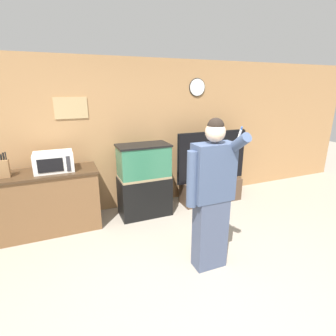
# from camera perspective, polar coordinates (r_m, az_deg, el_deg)

# --- Properties ---
(ground_plane) EXTENTS (18.00, 18.00, 0.00)m
(ground_plane) POSITION_cam_1_polar(r_m,az_deg,el_deg) (3.15, 8.72, -25.28)
(ground_plane) COLOR gray
(wall_back_paneled) EXTENTS (10.00, 0.08, 2.60)m
(wall_back_paneled) POSITION_cam_1_polar(r_m,az_deg,el_deg) (4.71, -6.60, 7.04)
(wall_back_paneled) COLOR #A87A4C
(wall_back_paneled) RESTS_ON ground_plane
(counter_island) EXTENTS (1.54, 0.61, 0.94)m
(counter_island) POSITION_cam_1_polar(r_m,az_deg,el_deg) (4.36, -25.00, -6.73)
(counter_island) COLOR brown
(counter_island) RESTS_ON ground_plane
(microwave) EXTENTS (0.54, 0.40, 0.27)m
(microwave) POSITION_cam_1_polar(r_m,az_deg,el_deg) (4.17, -23.62, 1.28)
(microwave) COLOR white
(microwave) RESTS_ON counter_island
(knife_block) EXTENTS (0.13, 0.11, 0.35)m
(knife_block) POSITION_cam_1_polar(r_m,az_deg,el_deg) (4.18, -32.11, -0.03)
(knife_block) COLOR olive
(knife_block) RESTS_ON counter_island
(aquarium_on_stand) EXTENTS (0.85, 0.48, 1.24)m
(aquarium_on_stand) POSITION_cam_1_polar(r_m,az_deg,el_deg) (4.43, -5.21, -2.72)
(aquarium_on_stand) COLOR black
(aquarium_on_stand) RESTS_ON ground_plane
(tv_on_stand) EXTENTS (1.41, 0.40, 1.36)m
(tv_on_stand) POSITION_cam_1_polar(r_m,az_deg,el_deg) (5.08, 9.34, -2.94)
(tv_on_stand) COLOR #4C3828
(tv_on_stand) RESTS_ON ground_plane
(person_standing) EXTENTS (0.57, 0.43, 1.82)m
(person_standing) POSITION_cam_1_polar(r_m,az_deg,el_deg) (3.05, 9.44, -5.75)
(person_standing) COLOR #424C66
(person_standing) RESTS_ON ground_plane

